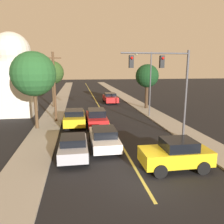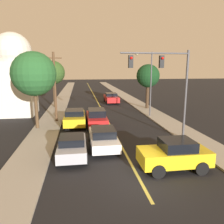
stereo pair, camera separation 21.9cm
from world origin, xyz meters
The scene contains 17 objects.
ground_plane centered at (0.00, 0.00, 0.00)m, with size 200.00×200.00×0.00m, color black.
road_surface centered at (0.00, 36.00, 0.01)m, with size 9.58×80.00×0.01m.
sidewalk_left centered at (-6.04, 36.00, 0.06)m, with size 2.50×80.00×0.12m.
sidewalk_right centered at (6.04, 36.00, 0.06)m, with size 2.50×80.00×0.12m.
car_near_lane_front centered at (-1.34, 4.93, 0.76)m, with size 1.94×4.58×1.46m.
car_near_lane_second centered at (-1.34, 10.92, 0.85)m, with size 1.93×4.99×1.69m.
car_outer_lane_front centered at (-3.45, 3.41, 0.77)m, with size 1.84×3.88×1.46m.
car_outer_lane_second centered at (-3.45, 11.42, 0.83)m, with size 2.10×4.68×1.61m.
car_far_oncoming centered at (2.16, 25.08, 0.82)m, with size 2.08×4.97×1.58m.
car_crossing_right centered at (2.22, 0.98, 0.88)m, with size 3.85×1.95×1.71m.
traffic_signal_mast centered at (3.57, 5.94, 4.96)m, with size 5.25×0.42×6.77m.
streetlamp_right centered at (4.68, 14.22, 4.75)m, with size 1.97×0.36×7.22m.
utility_pole_left centered at (-5.39, 13.17, 3.79)m, with size 1.60×0.24×7.04m.
tree_left_near centered at (-6.49, 21.88, 4.93)m, with size 3.23×3.23×6.45m.
tree_left_far centered at (-6.87, 10.62, 5.05)m, with size 3.94×3.94×6.91m.
tree_right_near centered at (6.30, 19.00, 4.48)m, with size 3.12×3.12×5.98m.
domed_building_left centered at (-10.42, 17.59, 4.90)m, with size 4.27×4.27×9.60m.
Camera 2 is at (-2.88, -9.79, 5.58)m, focal length 35.00 mm.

